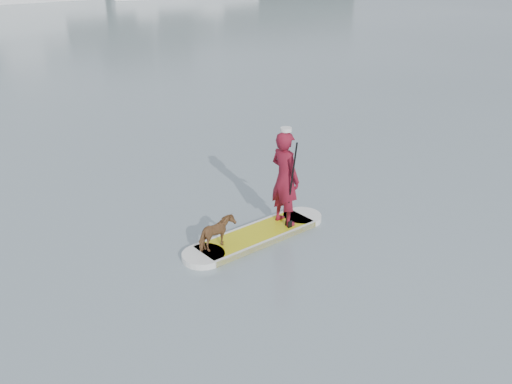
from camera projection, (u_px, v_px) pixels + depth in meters
ground at (193, 198)px, 12.93m from camera, size 140.00×140.00×0.00m
paddleboard at (256, 236)px, 11.18m from camera, size 3.27×1.21×0.12m
paddler at (285, 178)px, 11.18m from camera, size 0.58×0.78×1.93m
white_cap at (286, 129)px, 10.77m from camera, size 0.22×0.22×0.07m
dog at (217, 233)px, 10.48m from camera, size 0.80×0.54×0.62m
paddle at (291, 197)px, 11.09m from camera, size 0.10×0.30×2.00m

